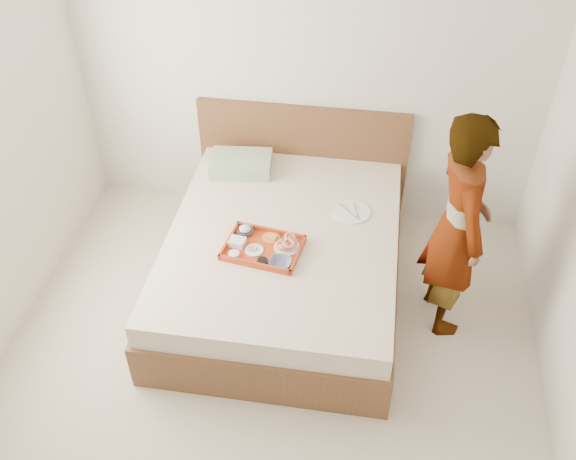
% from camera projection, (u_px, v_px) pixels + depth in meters
% --- Properties ---
extents(ground, '(3.50, 4.00, 0.01)m').
position_uv_depth(ground, '(259.00, 403.00, 3.95)').
color(ground, beige).
rests_on(ground, ground).
extents(wall_back, '(3.50, 0.01, 2.60)m').
position_uv_depth(wall_back, '(306.00, 62.00, 4.59)').
color(wall_back, silver).
rests_on(wall_back, ground).
extents(bed, '(1.65, 2.00, 0.53)m').
position_uv_depth(bed, '(283.00, 261.00, 4.53)').
color(bed, brown).
rests_on(bed, ground).
extents(headboard, '(1.65, 0.06, 0.95)m').
position_uv_depth(headboard, '(303.00, 159.00, 5.11)').
color(headboard, brown).
rests_on(headboard, ground).
extents(pillow, '(0.49, 0.36, 0.11)m').
position_uv_depth(pillow, '(241.00, 164.00, 4.87)').
color(pillow, '#A1B59B').
rests_on(pillow, bed).
extents(tray, '(0.54, 0.43, 0.05)m').
position_uv_depth(tray, '(263.00, 248.00, 4.21)').
color(tray, '#AB290F').
rests_on(tray, bed).
extents(prawn_plate, '(0.19, 0.19, 0.01)m').
position_uv_depth(prawn_plate, '(287.00, 247.00, 4.22)').
color(prawn_plate, white).
rests_on(prawn_plate, tray).
extents(navy_bowl_big, '(0.16, 0.16, 0.03)m').
position_uv_depth(navy_bowl_big, '(281.00, 263.00, 4.09)').
color(navy_bowl_big, '#1B254B').
rests_on(navy_bowl_big, tray).
extents(sauce_dish, '(0.08, 0.08, 0.03)m').
position_uv_depth(sauce_dish, '(262.00, 262.00, 4.10)').
color(sauce_dish, black).
rests_on(sauce_dish, tray).
extents(meat_plate, '(0.14, 0.14, 0.01)m').
position_uv_depth(meat_plate, '(254.00, 250.00, 4.20)').
color(meat_plate, white).
rests_on(meat_plate, tray).
extents(bread_plate, '(0.14, 0.14, 0.01)m').
position_uv_depth(bread_plate, '(271.00, 238.00, 4.29)').
color(bread_plate, orange).
rests_on(bread_plate, tray).
extents(salad_bowl, '(0.12, 0.12, 0.03)m').
position_uv_depth(salad_bowl, '(245.00, 231.00, 4.32)').
color(salad_bowl, '#1B254B').
rests_on(salad_bowl, tray).
extents(plastic_tub, '(0.12, 0.10, 0.05)m').
position_uv_depth(plastic_tub, '(237.00, 242.00, 4.23)').
color(plastic_tub, silver).
rests_on(plastic_tub, tray).
extents(cheese_round, '(0.08, 0.08, 0.03)m').
position_uv_depth(cheese_round, '(234.00, 254.00, 4.15)').
color(cheese_round, white).
rests_on(cheese_round, tray).
extents(dinner_plate, '(0.35, 0.35, 0.01)m').
position_uv_depth(dinner_plate, '(352.00, 212.00, 4.51)').
color(dinner_plate, white).
rests_on(dinner_plate, bed).
extents(person, '(0.51, 0.66, 1.60)m').
position_uv_depth(person, '(458.00, 227.00, 3.98)').
color(person, silver).
rests_on(person, ground).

